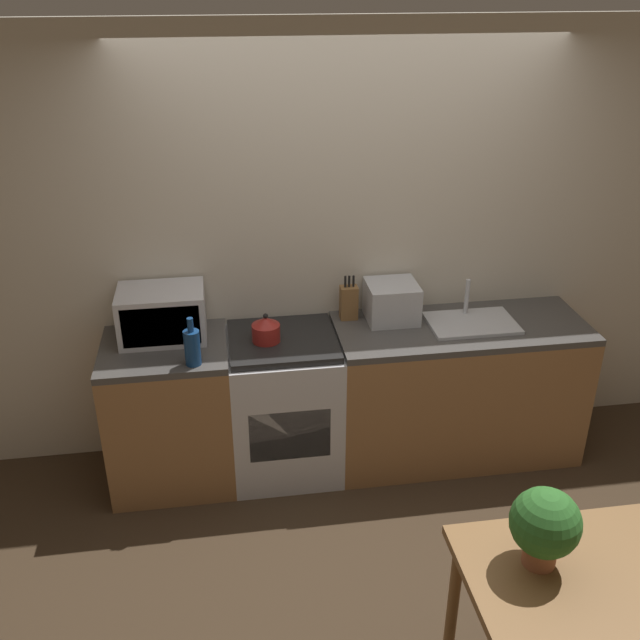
{
  "coord_description": "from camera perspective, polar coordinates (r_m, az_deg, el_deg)",
  "views": [
    {
      "loc": [
        -0.73,
        -2.82,
        2.83
      ],
      "look_at": [
        -0.2,
        0.7,
        1.05
      ],
      "focal_mm": 40.0,
      "sensor_mm": 36.0,
      "label": 1
    }
  ],
  "objects": [
    {
      "name": "ground_plane",
      "position": [
        4.06,
        4.45,
        -17.68
      ],
      "size": [
        16.0,
        16.0,
        0.0
      ],
      "primitive_type": "plane",
      "color": "#3D2D1E"
    },
    {
      "name": "wall_back",
      "position": [
        4.31,
        1.72,
        5.75
      ],
      "size": [
        10.0,
        0.06,
        2.6
      ],
      "color": "beige",
      "rests_on": "ground_plane"
    },
    {
      "name": "counter_left_run",
      "position": [
        4.34,
        -11.88,
        -7.3
      ],
      "size": [
        0.71,
        0.62,
        0.9
      ],
      "color": "olive",
      "rests_on": "ground_plane"
    },
    {
      "name": "counter_right_run",
      "position": [
        4.55,
        10.81,
        -5.46
      ],
      "size": [
        1.51,
        0.62,
        0.9
      ],
      "color": "olive",
      "rests_on": "ground_plane"
    },
    {
      "name": "stove_range",
      "position": [
        4.34,
        -2.87,
        -6.73
      ],
      "size": [
        0.65,
        0.62,
        0.9
      ],
      "color": "silver",
      "rests_on": "ground_plane"
    },
    {
      "name": "kettle",
      "position": [
        4.06,
        -4.35,
        -0.74
      ],
      "size": [
        0.16,
        0.16,
        0.17
      ],
      "color": "maroon",
      "rests_on": "stove_range"
    },
    {
      "name": "microwave",
      "position": [
        4.15,
        -12.52,
        0.47
      ],
      "size": [
        0.49,
        0.34,
        0.29
      ],
      "color": "silver",
      "rests_on": "counter_left_run"
    },
    {
      "name": "bottle",
      "position": [
        3.86,
        -10.19,
        -2.1
      ],
      "size": [
        0.09,
        0.09,
        0.28
      ],
      "color": "navy",
      "rests_on": "counter_left_run"
    },
    {
      "name": "knife_block",
      "position": [
        4.3,
        2.32,
        1.44
      ],
      "size": [
        0.1,
        0.08,
        0.28
      ],
      "color": "brown",
      "rests_on": "counter_right_run"
    },
    {
      "name": "toaster_oven",
      "position": [
        4.3,
        5.77,
        1.46
      ],
      "size": [
        0.3,
        0.28,
        0.23
      ],
      "color": "silver",
      "rests_on": "counter_right_run"
    },
    {
      "name": "sink_basin",
      "position": [
        4.35,
        12.03,
        -0.14
      ],
      "size": [
        0.52,
        0.35,
        0.24
      ],
      "color": "silver",
      "rests_on": "counter_right_run"
    },
    {
      "name": "dining_table",
      "position": [
        3.1,
        20.36,
        -20.1
      ],
      "size": [
        0.92,
        0.71,
        0.75
      ],
      "color": "brown",
      "rests_on": "ground_plane"
    },
    {
      "name": "potted_plant",
      "position": [
        2.91,
        17.55,
        -15.35
      ],
      "size": [
        0.27,
        0.27,
        0.34
      ],
      "color": "#9E5B3D",
      "rests_on": "dining_table"
    }
  ]
}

